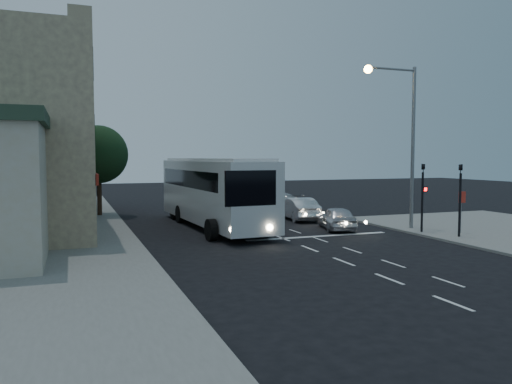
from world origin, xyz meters
name	(u,v)px	position (x,y,z in m)	size (l,w,h in m)	color
ground	(300,245)	(0.00, 0.00, 0.00)	(120.00, 120.00, 0.00)	black
sidewalk_far	(12,234)	(-13.00, 8.00, 0.06)	(12.00, 50.00, 0.12)	slate
road_markings	(295,233)	(1.29, 3.31, 0.00)	(8.00, 30.55, 0.01)	silver
tour_bus	(213,190)	(-2.24, 7.17, 2.19)	(3.47, 13.34, 4.06)	silver
car_suv	(337,218)	(4.11, 3.80, 0.67)	(1.57, 3.91, 1.33)	silver
car_sedan_a	(298,209)	(3.95, 8.57, 0.74)	(1.56, 4.48, 1.48)	white
car_sedan_b	(274,202)	(4.57, 14.15, 0.72)	(2.01, 4.93, 1.43)	#BCBCBC
car_sedan_c	(242,196)	(3.91, 19.97, 0.76)	(2.51, 5.44, 1.51)	#ADADAF
traffic_signal_main	(423,189)	(7.60, 0.78, 2.42)	(0.25, 0.35, 4.10)	black
traffic_signal_side	(460,191)	(8.30, -1.20, 2.42)	(0.18, 0.15, 4.10)	black
regulatory_sign	(461,205)	(9.30, -0.24, 1.60)	(0.45, 0.12, 2.20)	slate
streetlight	(403,128)	(7.34, 2.20, 5.73)	(3.32, 0.44, 9.00)	slate
low_building_north	(21,167)	(-13.50, 20.00, 3.39)	(9.40, 9.40, 6.50)	#B2ACA1
street_tree	(98,152)	(-8.21, 15.02, 4.50)	(4.00, 4.00, 6.20)	black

